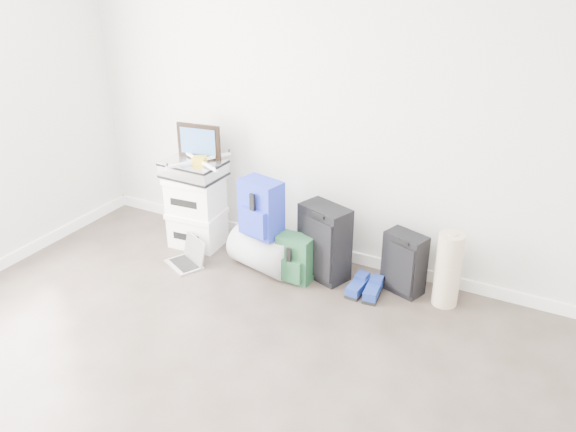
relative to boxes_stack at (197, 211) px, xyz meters
The scene contains 13 objects.
room_envelope 2.75m from the boxes_stack, 63.76° to the right, with size 4.52×5.02×2.71m.
boxes_stack is the anchor object (origin of this frame).
briefcase 0.40m from the boxes_stack, 90.00° to the left, with size 0.50×0.36×0.14m, color #B2B2B7.
painting 0.63m from the boxes_stack, 90.00° to the left, with size 0.40×0.08×0.30m.
drone 0.50m from the boxes_stack, 14.04° to the right, with size 0.55×0.55×0.05m.
duffel_bag 0.77m from the boxes_stack, ahead, with size 0.34×0.34×0.55m, color gray.
blue_backpack 0.80m from the boxes_stack, 10.84° to the right, with size 0.37×0.30×0.47m.
large_suitcase 1.24m from the boxes_stack, ahead, with size 0.46×0.37×0.62m.
green_backpack 1.08m from the boxes_stack, ahead, with size 0.29×0.21×0.39m.
carry_on 1.89m from the boxes_stack, ahead, with size 0.36×0.29×0.50m.
shoes 1.67m from the boxes_stack, ahead, with size 0.26×0.29×0.09m.
rolled_rug 2.23m from the boxes_stack, ahead, with size 0.19×0.19×0.59m, color tan.
laptop 0.46m from the boxes_stack, 67.86° to the right, with size 0.39×0.34×0.23m.
Camera 1 is at (1.97, -1.80, 2.62)m, focal length 38.00 mm.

